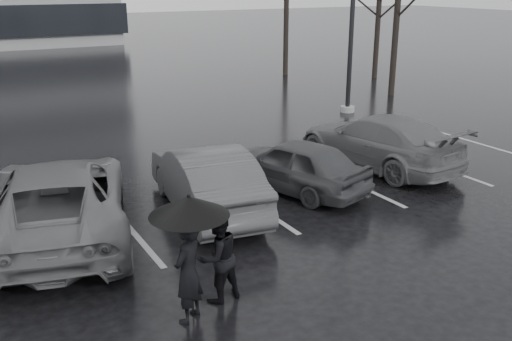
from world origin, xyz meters
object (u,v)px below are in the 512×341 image
at_px(car_main, 295,165).
at_px(car_west_a, 206,179).
at_px(car_west_b, 58,199).
at_px(car_east, 378,141).
at_px(pedestrian_left, 188,272).
at_px(tree_ne, 379,6).
at_px(pedestrian_right, 218,257).

height_order(car_main, car_west_a, car_west_a).
distance_m(car_west_b, car_east, 8.27).
bearing_deg(pedestrian_left, car_east, 173.28).
distance_m(car_west_b, pedestrian_left, 4.04).
bearing_deg(pedestrian_left, tree_ne, -174.55).
relative_size(car_main, car_west_b, 0.68).
xyz_separation_m(car_west_a, tree_ne, (14.94, 11.95, 2.79)).
bearing_deg(tree_ne, car_east, -130.43).
distance_m(car_east, pedestrian_right, 7.73).
bearing_deg(pedestrian_left, car_west_b, -112.53).
bearing_deg(pedestrian_right, tree_ne, -146.74).
height_order(car_main, car_west_b, car_west_b).
relative_size(car_west_b, tree_ne, 0.77).
bearing_deg(car_main, car_west_b, -18.51).
distance_m(car_west_b, pedestrian_right, 3.97).
bearing_deg(tree_ne, pedestrian_left, -137.23).
xyz_separation_m(car_east, tree_ne, (9.69, 11.38, 2.81)).
bearing_deg(car_west_b, pedestrian_right, 128.69).
distance_m(car_west_a, tree_ne, 19.33).
distance_m(car_west_a, pedestrian_right, 3.68).
bearing_deg(pedestrian_right, car_west_b, -75.54).
bearing_deg(tree_ne, car_west_b, -146.80).
height_order(car_east, tree_ne, tree_ne).
relative_size(car_west_b, pedestrian_right, 3.69).
bearing_deg(car_east, car_main, 2.43).
bearing_deg(pedestrian_right, car_west_a, -121.91).
height_order(car_main, car_east, car_east).
height_order(car_west_a, car_east, car_west_a).
distance_m(car_main, car_west_b, 5.34).
bearing_deg(car_west_b, pedestrian_left, 118.99).
distance_m(pedestrian_left, pedestrian_right, 0.68).
xyz_separation_m(car_west_b, car_east, (8.26, 0.37, -0.06)).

